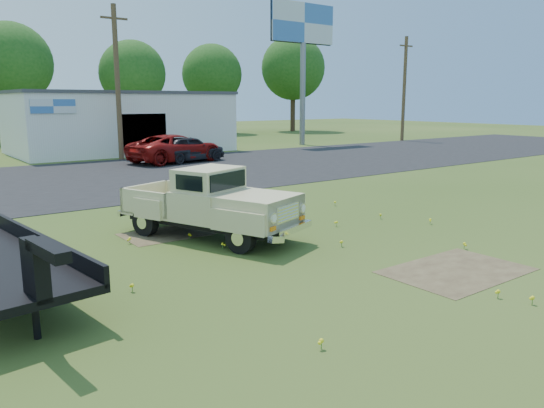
{
  "coord_description": "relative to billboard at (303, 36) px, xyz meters",
  "views": [
    {
      "loc": [
        -7.95,
        -9.16,
        3.49
      ],
      "look_at": [
        -0.33,
        1.0,
        1.02
      ],
      "focal_mm": 35.0,
      "sensor_mm": 36.0,
      "label": 1
    }
  ],
  "objects": [
    {
      "name": "ground",
      "position": [
        -20.0,
        -24.04,
        -8.54
      ],
      "size": [
        140.0,
        140.0,
        0.0
      ],
      "primitive_type": "plane",
      "color": "#304817",
      "rests_on": "ground"
    },
    {
      "name": "asphalt_lot",
      "position": [
        -20.0,
        -9.04,
        -8.54
      ],
      "size": [
        90.0,
        14.0,
        0.02
      ],
      "primitive_type": "cube",
      "color": "black",
      "rests_on": "ground"
    },
    {
      "name": "dirt_patch_a",
      "position": [
        -18.5,
        -27.04,
        -8.54
      ],
      "size": [
        3.0,
        2.0,
        0.01
      ],
      "primitive_type": "cube",
      "color": "#473825",
      "rests_on": "ground"
    },
    {
      "name": "dirt_patch_b",
      "position": [
        -22.0,
        -20.54,
        -8.54
      ],
      "size": [
        2.2,
        1.6,
        0.01
      ],
      "primitive_type": "cube",
      "color": "#473825",
      "rests_on": "ground"
    },
    {
      "name": "commercial_building",
      "position": [
        -14.0,
        2.95,
        -6.44
      ],
      "size": [
        14.2,
        8.2,
        4.15
      ],
      "color": "white",
      "rests_on": "ground"
    },
    {
      "name": "billboard",
      "position": [
        0.0,
        0.0,
        0.0
      ],
      "size": [
        6.1,
        0.45,
        11.05
      ],
      "color": "slate",
      "rests_on": "ground"
    },
    {
      "name": "utility_pole_mid",
      "position": [
        -16.0,
        -2.04,
        -3.93
      ],
      "size": [
        1.6,
        0.3,
        9.0
      ],
      "color": "#4A3822",
      "rests_on": "ground"
    },
    {
      "name": "utility_pole_east",
      "position": [
        10.0,
        -2.04,
        -3.93
      ],
      "size": [
        1.6,
        0.3,
        9.0
      ],
      "color": "#4A3822",
      "rests_on": "ground"
    },
    {
      "name": "treeline_d",
      "position": [
        -18.0,
        16.46,
        -1.92
      ],
      "size": [
        6.72,
        6.72,
        10.0
      ],
      "color": "#3D291B",
      "rests_on": "ground"
    },
    {
      "name": "treeline_e",
      "position": [
        -8.0,
        14.96,
        -2.55
      ],
      "size": [
        6.08,
        6.08,
        9.04
      ],
      "color": "#3D291B",
      "rests_on": "ground"
    },
    {
      "name": "treeline_f",
      "position": [
        2.0,
        17.46,
        -2.24
      ],
      "size": [
        6.4,
        6.4,
        9.52
      ],
      "color": "#3D291B",
      "rests_on": "ground"
    },
    {
      "name": "treeline_g",
      "position": [
        12.0,
        15.96,
        -1.29
      ],
      "size": [
        7.36,
        7.36,
        10.95
      ],
      "color": "#3D291B",
      "rests_on": "ground"
    },
    {
      "name": "vintage_pickup_truck",
      "position": [
        -21.2,
        -21.52,
        -7.62
      ],
      "size": [
        3.62,
        5.4,
        1.83
      ],
      "primitive_type": null,
      "rotation": [
        0.0,
        0.0,
        0.36
      ],
      "color": "#C3B783",
      "rests_on": "ground"
    },
    {
      "name": "red_pickup",
      "position": [
        -14.0,
        -5.34,
        -7.74
      ],
      "size": [
        6.11,
        3.68,
        1.59
      ],
      "primitive_type": "imported",
      "rotation": [
        0.0,
        0.0,
        1.76
      ],
      "color": "maroon",
      "rests_on": "ground"
    },
    {
      "name": "dark_sedan",
      "position": [
        -13.39,
        -5.67,
        -7.77
      ],
      "size": [
        4.69,
        2.46,
        1.52
      ],
      "primitive_type": "imported",
      "rotation": [
        0.0,
        0.0,
        1.72
      ],
      "color": "black",
      "rests_on": "ground"
    }
  ]
}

